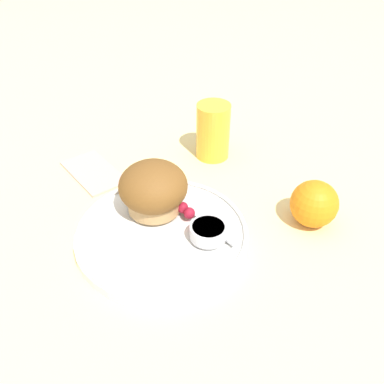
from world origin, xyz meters
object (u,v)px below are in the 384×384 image
object	(u,v)px
muffin	(153,189)
juice_glass	(213,131)
butter_knife	(193,210)
orange_fruit	(314,204)

from	to	relation	value
muffin	juice_glass	xyz separation A→B (m)	(-0.08, 0.18, -0.00)
butter_knife	muffin	bearing A→B (deg)	-136.51
muffin	orange_fruit	bearing A→B (deg)	49.82
orange_fruit	juice_glass	xyz separation A→B (m)	(-0.23, 0.00, 0.02)
muffin	butter_knife	distance (m)	0.07
butter_knife	juice_glass	size ratio (longest dim) A/B	1.87
muffin	orange_fruit	distance (m)	0.24
juice_glass	butter_knife	bearing A→B (deg)	-48.99
butter_knife	juice_glass	xyz separation A→B (m)	(-0.12, 0.14, 0.03)
orange_fruit	juice_glass	size ratio (longest dim) A/B	0.69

